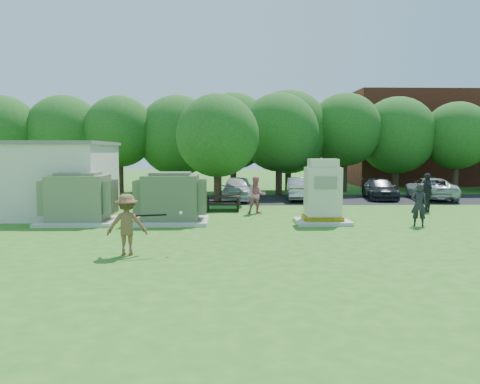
{
  "coord_description": "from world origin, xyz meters",
  "views": [
    {
      "loc": [
        -0.6,
        -14.5,
        2.92
      ],
      "look_at": [
        0.0,
        4.0,
        1.3
      ],
      "focal_mm": 35.0,
      "sensor_mm": 36.0,
      "label": 1
    }
  ],
  "objects_px": {
    "car_white": "(237,188)",
    "transformer_left": "(79,199)",
    "batter": "(127,224)",
    "transformer_right": "(171,199)",
    "person_by_generator": "(419,205)",
    "car_silver_b": "(430,189)",
    "car_dark": "(380,189)",
    "person_at_picnic": "(257,195)",
    "car_silver_a": "(300,189)",
    "generator_cabinet": "(323,195)",
    "person_walking_right": "(427,192)",
    "picnic_table": "(223,202)"
  },
  "relations": [
    {
      "from": "transformer_right",
      "to": "picnic_table",
      "type": "height_order",
      "value": "transformer_right"
    },
    {
      "from": "transformer_left",
      "to": "car_silver_a",
      "type": "height_order",
      "value": "transformer_left"
    },
    {
      "from": "car_dark",
      "to": "car_silver_a",
      "type": "bearing_deg",
      "value": -167.47
    },
    {
      "from": "transformer_left",
      "to": "person_at_picnic",
      "type": "bearing_deg",
      "value": 19.77
    },
    {
      "from": "batter",
      "to": "car_white",
      "type": "xyz_separation_m",
      "value": [
        3.49,
        14.37,
        -0.14
      ]
    },
    {
      "from": "car_silver_a",
      "to": "generator_cabinet",
      "type": "bearing_deg",
      "value": 92.37
    },
    {
      "from": "person_at_picnic",
      "to": "person_by_generator",
      "type": "bearing_deg",
      "value": -39.21
    },
    {
      "from": "transformer_right",
      "to": "person_walking_right",
      "type": "distance_m",
      "value": 12.33
    },
    {
      "from": "transformer_right",
      "to": "picnic_table",
      "type": "distance_m",
      "value": 4.37
    },
    {
      "from": "person_by_generator",
      "to": "car_silver_a",
      "type": "height_order",
      "value": "person_by_generator"
    },
    {
      "from": "batter",
      "to": "person_at_picnic",
      "type": "bearing_deg",
      "value": -125.09
    },
    {
      "from": "transformer_left",
      "to": "car_dark",
      "type": "distance_m",
      "value": 17.82
    },
    {
      "from": "picnic_table",
      "to": "car_silver_b",
      "type": "bearing_deg",
      "value": 21.41
    },
    {
      "from": "car_white",
      "to": "car_silver_a",
      "type": "height_order",
      "value": "car_white"
    },
    {
      "from": "car_silver_b",
      "to": "car_dark",
      "type": "bearing_deg",
      "value": 1.69
    },
    {
      "from": "person_by_generator",
      "to": "person_at_picnic",
      "type": "distance_m",
      "value": 7.17
    },
    {
      "from": "batter",
      "to": "transformer_right",
      "type": "bearing_deg",
      "value": -104.15
    },
    {
      "from": "person_walking_right",
      "to": "car_dark",
      "type": "bearing_deg",
      "value": -173.12
    },
    {
      "from": "person_walking_right",
      "to": "car_silver_b",
      "type": "distance_m",
      "value": 6.19
    },
    {
      "from": "generator_cabinet",
      "to": "car_dark",
      "type": "relative_size",
      "value": 0.61
    },
    {
      "from": "person_by_generator",
      "to": "person_walking_right",
      "type": "bearing_deg",
      "value": -95.09
    },
    {
      "from": "person_walking_right",
      "to": "picnic_table",
      "type": "bearing_deg",
      "value": -90.02
    },
    {
      "from": "person_by_generator",
      "to": "car_silver_b",
      "type": "xyz_separation_m",
      "value": [
        4.83,
        9.85,
        -0.16
      ]
    },
    {
      "from": "generator_cabinet",
      "to": "car_white",
      "type": "relative_size",
      "value": 0.61
    },
    {
      "from": "transformer_right",
      "to": "car_white",
      "type": "relative_size",
      "value": 0.7
    },
    {
      "from": "person_walking_right",
      "to": "car_white",
      "type": "xyz_separation_m",
      "value": [
        -9.01,
        5.36,
        -0.21
      ]
    },
    {
      "from": "person_by_generator",
      "to": "car_dark",
      "type": "height_order",
      "value": "person_by_generator"
    },
    {
      "from": "picnic_table",
      "to": "car_dark",
      "type": "height_order",
      "value": "car_dark"
    },
    {
      "from": "car_white",
      "to": "car_silver_b",
      "type": "height_order",
      "value": "car_white"
    },
    {
      "from": "picnic_table",
      "to": "generator_cabinet",
      "type": "bearing_deg",
      "value": -45.71
    },
    {
      "from": "picnic_table",
      "to": "person_walking_right",
      "type": "distance_m",
      "value": 9.88
    },
    {
      "from": "person_at_picnic",
      "to": "person_walking_right",
      "type": "bearing_deg",
      "value": -4.0
    },
    {
      "from": "generator_cabinet",
      "to": "picnic_table",
      "type": "xyz_separation_m",
      "value": [
        -4.05,
        4.15,
        -0.69
      ]
    },
    {
      "from": "transformer_right",
      "to": "generator_cabinet",
      "type": "distance_m",
      "value": 6.16
    },
    {
      "from": "batter",
      "to": "car_dark",
      "type": "bearing_deg",
      "value": -137.89
    },
    {
      "from": "car_white",
      "to": "car_silver_b",
      "type": "xyz_separation_m",
      "value": [
        11.66,
        0.22,
        -0.06
      ]
    },
    {
      "from": "person_at_picnic",
      "to": "person_walking_right",
      "type": "height_order",
      "value": "person_walking_right"
    },
    {
      "from": "transformer_right",
      "to": "car_silver_a",
      "type": "distance_m",
      "value": 10.95
    },
    {
      "from": "generator_cabinet",
      "to": "person_at_picnic",
      "type": "relative_size",
      "value": 1.49
    },
    {
      "from": "picnic_table",
      "to": "batter",
      "type": "distance_m",
      "value": 10.06
    },
    {
      "from": "transformer_left",
      "to": "car_white",
      "type": "height_order",
      "value": "transformer_left"
    },
    {
      "from": "transformer_left",
      "to": "car_silver_b",
      "type": "xyz_separation_m",
      "value": [
        18.29,
        8.7,
        -0.31
      ]
    },
    {
      "from": "batter",
      "to": "person_walking_right",
      "type": "bearing_deg",
      "value": -152.93
    },
    {
      "from": "person_at_picnic",
      "to": "batter",
      "type": "bearing_deg",
      "value": -123.57
    },
    {
      "from": "car_white",
      "to": "transformer_left",
      "type": "bearing_deg",
      "value": -123.47
    },
    {
      "from": "person_walking_right",
      "to": "car_dark",
      "type": "height_order",
      "value": "person_walking_right"
    },
    {
      "from": "person_by_generator",
      "to": "car_silver_b",
      "type": "relative_size",
      "value": 0.35
    },
    {
      "from": "person_at_picnic",
      "to": "car_white",
      "type": "height_order",
      "value": "person_at_picnic"
    },
    {
      "from": "generator_cabinet",
      "to": "car_silver_b",
      "type": "distance_m",
      "value": 12.38
    },
    {
      "from": "person_walking_right",
      "to": "car_white",
      "type": "height_order",
      "value": "person_walking_right"
    }
  ]
}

